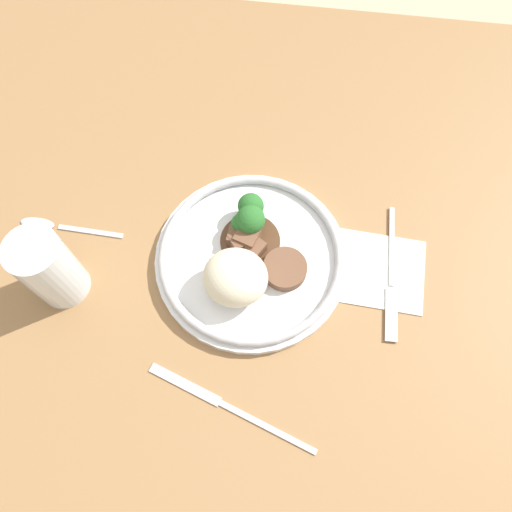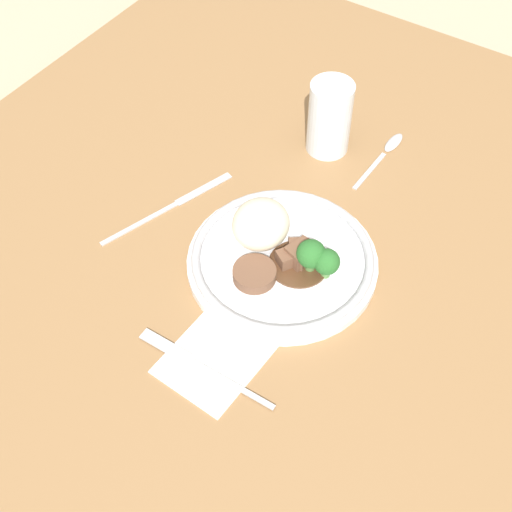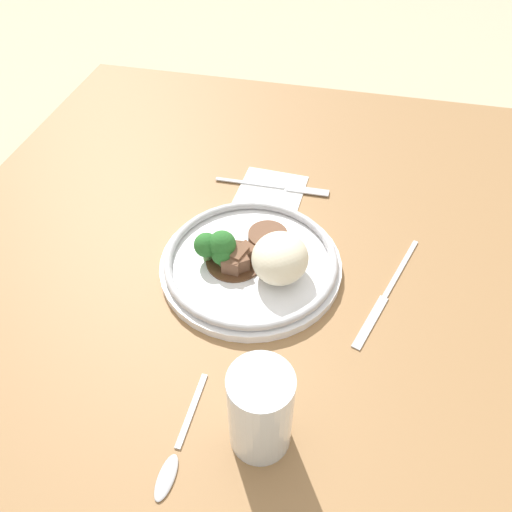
# 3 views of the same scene
# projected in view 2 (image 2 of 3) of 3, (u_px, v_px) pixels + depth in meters

# --- Properties ---
(ground_plane) EXTENTS (8.00, 8.00, 0.00)m
(ground_plane) POSITION_uv_depth(u_px,v_px,m) (269.00, 253.00, 1.04)
(ground_plane) COLOR tan
(dining_table) EXTENTS (1.19, 1.08, 0.04)m
(dining_table) POSITION_uv_depth(u_px,v_px,m) (269.00, 244.00, 1.02)
(dining_table) COLOR olive
(dining_table) RESTS_ON ground
(napkin) EXTENTS (0.13, 0.11, 0.00)m
(napkin) POSITION_uv_depth(u_px,v_px,m) (215.00, 358.00, 0.88)
(napkin) COLOR white
(napkin) RESTS_ON dining_table
(plate) EXTENTS (0.26, 0.26, 0.08)m
(plate) POSITION_uv_depth(u_px,v_px,m) (280.00, 254.00, 0.96)
(plate) COLOR white
(plate) RESTS_ON dining_table
(juice_glass) EXTENTS (0.07, 0.07, 0.12)m
(juice_glass) POSITION_uv_depth(u_px,v_px,m) (329.00, 120.00, 1.08)
(juice_glass) COLOR orange
(juice_glass) RESTS_ON dining_table
(fork) EXTENTS (0.02, 0.20, 0.00)m
(fork) POSITION_uv_depth(u_px,v_px,m) (193.00, 362.00, 0.88)
(fork) COLOR #B7B7BC
(fork) RESTS_ON napkin
(knife) EXTENTS (0.22, 0.08, 0.00)m
(knife) POSITION_uv_depth(u_px,v_px,m) (173.00, 205.00, 1.04)
(knife) COLOR #B7B7BC
(knife) RESTS_ON dining_table
(spoon) EXTENTS (0.15, 0.02, 0.01)m
(spoon) POSITION_uv_depth(u_px,v_px,m) (388.00, 149.00, 1.12)
(spoon) COLOR #B7B7BC
(spoon) RESTS_ON dining_table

